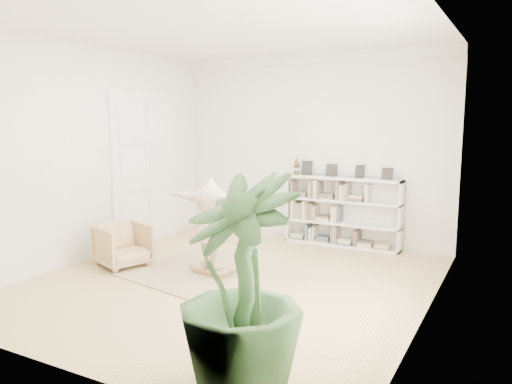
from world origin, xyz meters
TOP-DOWN VIEW (x-y plane):
  - floor at (0.00, 0.00)m, footprint 6.00×6.00m
  - room_shell at (0.00, 2.94)m, footprint 6.00×6.00m
  - doors at (-2.70, 1.30)m, footprint 0.09×1.78m
  - bookshelf at (0.74, 2.82)m, footprint 2.20×0.35m
  - armchair at (-1.95, -0.17)m, footprint 0.97×0.95m
  - rug at (-0.40, 0.13)m, footprint 2.84×2.44m
  - rocker_board at (-0.40, 0.13)m, footprint 0.58×0.42m
  - person at (-0.40, 0.13)m, footprint 1.80×0.80m
  - houseplant at (1.64, -2.55)m, footprint 1.40×1.40m

SIDE VIEW (x-z plane):
  - floor at x=0.00m, z-range 0.00..0.00m
  - rug at x=-0.40m, z-range 0.00..0.02m
  - rocker_board at x=-0.40m, z-range 0.01..0.13m
  - armchair at x=-1.95m, z-range 0.00..0.69m
  - bookshelf at x=0.74m, z-range -0.18..1.46m
  - person at x=-0.40m, z-range 0.13..1.55m
  - houseplant at x=1.64m, z-range 0.00..1.94m
  - doors at x=-2.70m, z-range -0.06..2.86m
  - room_shell at x=0.00m, z-range 0.51..6.51m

